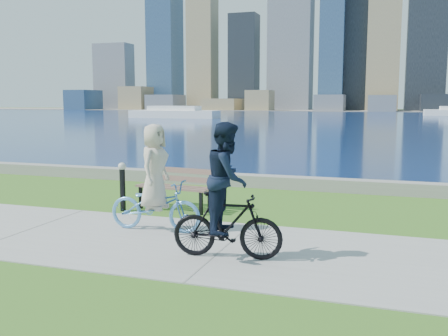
% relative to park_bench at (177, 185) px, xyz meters
% --- Properties ---
extents(ground, '(320.00, 320.00, 0.00)m').
position_rel_park_bench_xyz_m(ground, '(2.05, -2.66, -0.58)').
color(ground, '#315F19').
rests_on(ground, ground).
extents(concrete_path, '(80.00, 3.50, 0.02)m').
position_rel_park_bench_xyz_m(concrete_path, '(2.05, -2.66, -0.57)').
color(concrete_path, gray).
rests_on(concrete_path, ground).
extents(seawall, '(90.00, 0.50, 0.35)m').
position_rel_park_bench_xyz_m(seawall, '(2.05, 3.54, -0.40)').
color(seawall, gray).
rests_on(seawall, ground).
extents(bay_water, '(320.00, 131.00, 0.01)m').
position_rel_park_bench_xyz_m(bay_water, '(2.05, 69.34, -0.58)').
color(bay_water, navy).
rests_on(bay_water, ground).
extents(far_shore, '(320.00, 30.00, 0.12)m').
position_rel_park_bench_xyz_m(far_shore, '(2.05, 127.34, -0.52)').
color(far_shore, slate).
rests_on(far_shore, ground).
extents(city_skyline, '(177.58, 22.43, 76.00)m').
position_rel_park_bench_xyz_m(city_skyline, '(5.62, 127.62, 22.28)').
color(city_skyline, navy).
rests_on(city_skyline, ground).
extents(ferry_near, '(13.24, 3.78, 1.80)m').
position_rel_park_bench_xyz_m(ferry_near, '(-25.92, 57.51, 0.17)').
color(ferry_near, white).
rests_on(ferry_near, ground).
extents(park_bench, '(1.89, 0.85, 0.95)m').
position_rel_park_bench_xyz_m(park_bench, '(0.00, 0.00, 0.00)').
color(park_bench, black).
rests_on(park_bench, ground).
extents(bollard_lamp, '(0.18, 0.18, 1.12)m').
position_rel_park_bench_xyz_m(bollard_lamp, '(-1.10, -0.57, 0.06)').
color(bollard_lamp, black).
rests_on(bollard_lamp, ground).
extents(cyclist_woman, '(0.67, 1.87, 2.06)m').
position_rel_park_bench_xyz_m(cyclist_woman, '(0.43, -2.00, 0.20)').
color(cyclist_woman, '#5B9DDE').
rests_on(cyclist_woman, ground).
extents(cyclist_man, '(0.74, 1.81, 2.17)m').
position_rel_park_bench_xyz_m(cyclist_man, '(2.28, -3.17, 0.35)').
color(cyclist_man, black).
rests_on(cyclist_man, ground).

